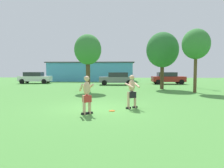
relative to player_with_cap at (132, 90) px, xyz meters
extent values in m
plane|color=#4C8E3D|center=(-1.67, -0.09, -0.91)|extent=(80.00, 80.00, 0.00)
cube|color=black|center=(0.16, 0.13, -0.87)|extent=(0.27, 0.24, 0.09)
cylinder|color=#E0AD89|center=(0.16, 0.13, -0.50)|extent=(0.13, 0.13, 0.83)
cube|color=black|center=(-0.17, -0.12, -0.87)|extent=(0.27, 0.24, 0.09)
cylinder|color=#E0AD89|center=(-0.17, -0.12, -0.50)|extent=(0.13, 0.13, 0.83)
cube|color=black|center=(0.00, 0.01, -0.24)|extent=(0.45, 0.42, 0.30)
ellipsoid|color=#E0AD89|center=(0.00, 0.01, 0.21)|extent=(0.42, 0.39, 0.60)
cylinder|color=#E0AD89|center=(0.25, 0.07, 0.24)|extent=(0.28, 0.56, 0.26)
cylinder|color=#E0AD89|center=(-0.14, -0.22, 0.24)|extent=(0.45, 0.48, 0.25)
sphere|color=#E0AD89|center=(0.00, 0.01, 0.63)|extent=(0.23, 0.23, 0.23)
cone|color=orange|center=(0.00, 0.01, 0.69)|extent=(0.34, 0.34, 0.13)
cube|color=black|center=(-2.09, -1.55, -0.87)|extent=(0.27, 0.24, 0.09)
cylinder|color=#E0AD89|center=(-2.09, -1.55, -0.50)|extent=(0.13, 0.13, 0.83)
cube|color=black|center=(-1.88, -1.39, -0.87)|extent=(0.27, 0.24, 0.09)
cylinder|color=#E0AD89|center=(-1.88, -1.39, -0.50)|extent=(0.13, 0.13, 0.83)
cube|color=red|center=(-1.99, -1.47, -0.24)|extent=(0.41, 0.39, 0.30)
ellipsoid|color=#E0AD89|center=(-1.99, -1.47, 0.21)|extent=(0.39, 0.37, 0.60)
cylinder|color=#E0AD89|center=(-2.22, -1.52, 0.24)|extent=(0.29, 0.52, 0.38)
cylinder|color=#E0AD89|center=(-1.87, -1.26, 0.24)|extent=(0.40, 0.49, 0.35)
sphere|color=#E0AD89|center=(-1.99, -1.47, 0.63)|extent=(0.23, 0.23, 0.23)
cylinder|color=orange|center=(-0.95, -0.74, -0.90)|extent=(0.28, 0.28, 0.03)
cube|color=maroon|center=(5.61, 17.91, -0.24)|extent=(4.36, 1.95, 0.70)
cube|color=#282D33|center=(5.41, 17.90, 0.39)|extent=(2.46, 1.67, 0.56)
cylinder|color=black|center=(7.08, 18.86, -0.59)|extent=(0.65, 0.24, 0.64)
cylinder|color=black|center=(7.14, 17.06, -0.59)|extent=(0.65, 0.24, 0.64)
cylinder|color=black|center=(4.07, 18.75, -0.59)|extent=(0.65, 0.24, 0.64)
cylinder|color=black|center=(4.13, 16.95, -0.59)|extent=(0.65, 0.24, 0.64)
cube|color=white|center=(-12.73, 18.35, -0.24)|extent=(4.39, 2.03, 0.70)
cube|color=#282D33|center=(-12.93, 18.34, 0.39)|extent=(2.49, 1.71, 0.56)
cylinder|color=black|center=(-11.28, 19.33, -0.59)|extent=(0.65, 0.25, 0.64)
cylinder|color=black|center=(-11.18, 17.53, -0.59)|extent=(0.65, 0.25, 0.64)
cylinder|color=black|center=(-14.29, 19.17, -0.59)|extent=(0.65, 0.25, 0.64)
cylinder|color=black|center=(-14.19, 17.37, -0.59)|extent=(0.65, 0.25, 0.64)
cube|color=slate|center=(-1.28, 16.05, -0.24)|extent=(4.43, 2.12, 0.70)
cube|color=#282D33|center=(-1.08, 16.07, 0.39)|extent=(2.52, 1.76, 0.56)
cylinder|color=black|center=(-2.71, 15.04, -0.59)|extent=(0.65, 0.27, 0.64)
cylinder|color=black|center=(-2.85, 16.83, -0.59)|extent=(0.65, 0.27, 0.64)
cylinder|color=black|center=(0.29, 15.27, -0.59)|extent=(0.65, 0.27, 0.64)
cylinder|color=black|center=(0.15, 17.06, -0.59)|extent=(0.65, 0.27, 0.64)
cylinder|color=black|center=(7.21, 12.45, 1.55)|extent=(0.12, 0.12, 4.92)
cube|color=#333338|center=(7.21, 12.45, 4.16)|extent=(0.60, 0.24, 0.20)
cube|color=#4C9ED1|center=(-5.83, 25.72, 0.60)|extent=(13.82, 6.25, 3.02)
cube|color=#3F3F44|center=(-5.83, 25.72, 2.19)|extent=(14.37, 6.50, 0.16)
cylinder|color=brown|center=(5.60, 7.52, 0.67)|extent=(0.26, 0.26, 3.17)
ellipsoid|color=#387F38|center=(5.60, 7.52, 3.13)|extent=(2.28, 2.28, 2.50)
cylinder|color=#4C3823|center=(-3.46, 7.64, 0.45)|extent=(0.37, 0.37, 2.73)
ellipsoid|color=#387F38|center=(-3.46, 7.64, 2.73)|extent=(2.31, 2.31, 2.60)
cylinder|color=#4C3823|center=(3.41, 10.53, 0.41)|extent=(0.36, 0.36, 2.65)
ellipsoid|color=#2D7033|center=(3.41, 10.53, 2.95)|extent=(3.13, 3.13, 3.44)
camera|label=1|loc=(-0.45, -10.30, 1.01)|focal=33.51mm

